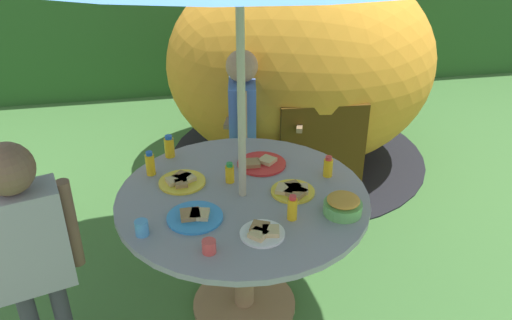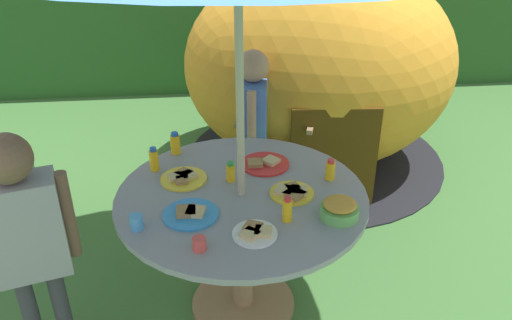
# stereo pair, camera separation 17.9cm
# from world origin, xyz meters

# --- Properties ---
(ground_plane) EXTENTS (10.00, 10.00, 0.02)m
(ground_plane) POSITION_xyz_m (0.00, 0.00, -0.01)
(ground_plane) COLOR #3D6B33
(hedge_backdrop) EXTENTS (9.00, 0.70, 1.66)m
(hedge_backdrop) POSITION_xyz_m (0.00, 3.47, 0.83)
(hedge_backdrop) COLOR #285623
(hedge_backdrop) RESTS_ON ground_plane
(garden_table) EXTENTS (1.20, 1.20, 0.72)m
(garden_table) POSITION_xyz_m (0.00, 0.00, 0.55)
(garden_table) COLOR #93704C
(garden_table) RESTS_ON ground_plane
(wooden_chair) EXTENTS (0.62, 0.60, 1.00)m
(wooden_chair) POSITION_xyz_m (0.35, 1.13, 0.55)
(wooden_chair) COLOR #93704C
(wooden_chair) RESTS_ON ground_plane
(dome_tent) EXTENTS (2.19, 2.19, 1.57)m
(dome_tent) POSITION_xyz_m (0.71, 1.62, 0.77)
(dome_tent) COLOR orange
(dome_tent) RESTS_ON ground_plane
(child_in_blue_shirt) EXTENTS (0.21, 0.39, 1.15)m
(child_in_blue_shirt) POSITION_xyz_m (0.14, 0.88, 0.73)
(child_in_blue_shirt) COLOR brown
(child_in_blue_shirt) RESTS_ON ground_plane
(child_in_grey_shirt) EXTENTS (0.40, 0.25, 1.20)m
(child_in_grey_shirt) POSITION_xyz_m (-0.92, -0.26, 0.77)
(child_in_grey_shirt) COLOR #3F3F47
(child_in_grey_shirt) RESTS_ON ground_plane
(snack_bowl) EXTENTS (0.17, 0.17, 0.09)m
(snack_bowl) POSITION_xyz_m (0.42, -0.23, 0.76)
(snack_bowl) COLOR #66B259
(snack_bowl) RESTS_ON garden_table
(plate_far_left) EXTENTS (0.25, 0.25, 0.03)m
(plate_far_left) POSITION_xyz_m (0.14, 0.27, 0.73)
(plate_far_left) COLOR red
(plate_far_left) RESTS_ON garden_table
(plate_mid_right) EXTENTS (0.25, 0.25, 0.03)m
(plate_mid_right) POSITION_xyz_m (-0.24, -0.15, 0.73)
(plate_mid_right) COLOR #338CD8
(plate_mid_right) RESTS_ON garden_table
(plate_far_right) EXTENTS (0.19, 0.19, 0.03)m
(plate_far_right) POSITION_xyz_m (0.03, -0.33, 0.73)
(plate_far_right) COLOR white
(plate_far_right) RESTS_ON garden_table
(plate_back_edge) EXTENTS (0.21, 0.21, 0.03)m
(plate_back_edge) POSITION_xyz_m (0.24, -0.03, 0.73)
(plate_back_edge) COLOR yellow
(plate_back_edge) RESTS_ON garden_table
(plate_center_back) EXTENTS (0.23, 0.23, 0.03)m
(plate_center_back) POSITION_xyz_m (-0.28, 0.16, 0.73)
(plate_center_back) COLOR yellow
(plate_center_back) RESTS_ON garden_table
(juice_bottle_near_left) EXTENTS (0.04, 0.04, 0.11)m
(juice_bottle_near_left) POSITION_xyz_m (-0.04, 0.13, 0.76)
(juice_bottle_near_left) COLOR yellow
(juice_bottle_near_left) RESTS_ON garden_table
(juice_bottle_near_right) EXTENTS (0.05, 0.05, 0.11)m
(juice_bottle_near_right) POSITION_xyz_m (0.45, 0.10, 0.77)
(juice_bottle_near_right) COLOR yellow
(juice_bottle_near_right) RESTS_ON garden_table
(juice_bottle_center_front) EXTENTS (0.04, 0.04, 0.12)m
(juice_bottle_center_front) POSITION_xyz_m (0.18, -0.23, 0.77)
(juice_bottle_center_front) COLOR yellow
(juice_bottle_center_front) RESTS_ON garden_table
(juice_bottle_mid_left) EXTENTS (0.05, 0.05, 0.12)m
(juice_bottle_mid_left) POSITION_xyz_m (-0.33, 0.45, 0.77)
(juice_bottle_mid_left) COLOR yellow
(juice_bottle_mid_left) RESTS_ON garden_table
(juice_bottle_front_edge) EXTENTS (0.05, 0.05, 0.13)m
(juice_bottle_front_edge) POSITION_xyz_m (-0.43, 0.27, 0.78)
(juice_bottle_front_edge) COLOR yellow
(juice_bottle_front_edge) RESTS_ON garden_table
(cup_near) EXTENTS (0.06, 0.06, 0.07)m
(cup_near) POSITION_xyz_m (-0.47, -0.23, 0.75)
(cup_near) COLOR #4C99D8
(cup_near) RESTS_ON garden_table
(cup_far) EXTENTS (0.06, 0.06, 0.06)m
(cup_far) POSITION_xyz_m (-0.20, -0.40, 0.74)
(cup_far) COLOR #E04C47
(cup_far) RESTS_ON garden_table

